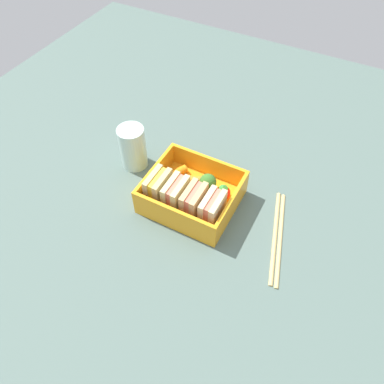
{
  "coord_description": "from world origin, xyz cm",
  "views": [
    {
      "loc": [
        -19.33,
        36.79,
        52.82
      ],
      "look_at": [
        0.0,
        0.0,
        2.7
      ],
      "focal_mm": 35.0,
      "sensor_mm": 36.0,
      "label": 1
    }
  ],
  "objects_px": {
    "sandwich_center_left": "(194,202)",
    "chopstick_pair": "(278,236)",
    "sandwich_left": "(212,209)",
    "carrot_stick_left": "(176,173)",
    "drinking_glass": "(133,147)",
    "sandwich_center": "(176,194)",
    "broccoli_floret": "(208,183)",
    "carrot_stick_far_left": "(191,180)",
    "sandwich_center_right": "(158,187)",
    "strawberry_far_left": "(223,192)"
  },
  "relations": [
    {
      "from": "sandwich_center_left",
      "to": "chopstick_pair",
      "type": "xyz_separation_m",
      "value": [
        -0.14,
        -0.03,
        -0.04
      ]
    },
    {
      "from": "broccoli_floret",
      "to": "sandwich_center",
      "type": "bearing_deg",
      "value": 54.42
    },
    {
      "from": "sandwich_center_left",
      "to": "sandwich_center",
      "type": "relative_size",
      "value": 1.0
    },
    {
      "from": "strawberry_far_left",
      "to": "sandwich_left",
      "type": "bearing_deg",
      "value": 93.57
    },
    {
      "from": "sandwich_center_right",
      "to": "chopstick_pair",
      "type": "height_order",
      "value": "sandwich_center_right"
    },
    {
      "from": "sandwich_center_right",
      "to": "strawberry_far_left",
      "type": "relative_size",
      "value": 1.74
    },
    {
      "from": "broccoli_floret",
      "to": "drinking_glass",
      "type": "bearing_deg",
      "value": -3.37
    },
    {
      "from": "sandwich_left",
      "to": "carrot_stick_far_left",
      "type": "height_order",
      "value": "sandwich_left"
    },
    {
      "from": "strawberry_far_left",
      "to": "chopstick_pair",
      "type": "xyz_separation_m",
      "value": [
        -0.11,
        0.03,
        -0.02
      ]
    },
    {
      "from": "sandwich_center_left",
      "to": "chopstick_pair",
      "type": "relative_size",
      "value": 0.3
    },
    {
      "from": "sandwich_left",
      "to": "strawberry_far_left",
      "type": "xyz_separation_m",
      "value": [
        0.0,
        -0.05,
        -0.01
      ]
    },
    {
      "from": "sandwich_center_left",
      "to": "carrot_stick_left",
      "type": "xyz_separation_m",
      "value": [
        0.07,
        -0.06,
        -0.02
      ]
    },
    {
      "from": "sandwich_center_left",
      "to": "drinking_glass",
      "type": "height_order",
      "value": "drinking_glass"
    },
    {
      "from": "broccoli_floret",
      "to": "carrot_stick_far_left",
      "type": "distance_m",
      "value": 0.04
    },
    {
      "from": "sandwich_left",
      "to": "carrot_stick_left",
      "type": "xyz_separation_m",
      "value": [
        0.1,
        -0.06,
        -0.02
      ]
    },
    {
      "from": "sandwich_center",
      "to": "sandwich_center_right",
      "type": "distance_m",
      "value": 0.03
    },
    {
      "from": "sandwich_center",
      "to": "carrot_stick_far_left",
      "type": "bearing_deg",
      "value": -89.22
    },
    {
      "from": "sandwich_left",
      "to": "chopstick_pair",
      "type": "distance_m",
      "value": 0.12
    },
    {
      "from": "sandwich_center_right",
      "to": "strawberry_far_left",
      "type": "bearing_deg",
      "value": -152.46
    },
    {
      "from": "sandwich_center_left",
      "to": "sandwich_center",
      "type": "bearing_deg",
      "value": 0.0
    },
    {
      "from": "sandwich_center_right",
      "to": "drinking_glass",
      "type": "height_order",
      "value": "drinking_glass"
    },
    {
      "from": "sandwich_center_right",
      "to": "sandwich_center",
      "type": "bearing_deg",
      "value": 180.0
    },
    {
      "from": "sandwich_center",
      "to": "carrot_stick_far_left",
      "type": "xyz_separation_m",
      "value": [
        0.0,
        -0.06,
        -0.02
      ]
    },
    {
      "from": "sandwich_left",
      "to": "carrot_stick_left",
      "type": "distance_m",
      "value": 0.12
    },
    {
      "from": "sandwich_center_right",
      "to": "drinking_glass",
      "type": "xyz_separation_m",
      "value": [
        0.09,
        -0.06,
        0.0
      ]
    },
    {
      "from": "sandwich_center_left",
      "to": "carrot_stick_far_left",
      "type": "distance_m",
      "value": 0.07
    },
    {
      "from": "sandwich_center",
      "to": "chopstick_pair",
      "type": "distance_m",
      "value": 0.18
    },
    {
      "from": "sandwich_center_right",
      "to": "drinking_glass",
      "type": "relative_size",
      "value": 0.65
    },
    {
      "from": "strawberry_far_left",
      "to": "chopstick_pair",
      "type": "relative_size",
      "value": 0.17
    },
    {
      "from": "sandwich_center_right",
      "to": "chopstick_pair",
      "type": "xyz_separation_m",
      "value": [
        -0.21,
        -0.03,
        -0.04
      ]
    },
    {
      "from": "sandwich_center_left",
      "to": "strawberry_far_left",
      "type": "height_order",
      "value": "sandwich_center_left"
    },
    {
      "from": "sandwich_center",
      "to": "carrot_stick_left",
      "type": "bearing_deg",
      "value": -60.7
    },
    {
      "from": "sandwich_center_left",
      "to": "sandwich_center_right",
      "type": "distance_m",
      "value": 0.07
    },
    {
      "from": "sandwich_left",
      "to": "sandwich_center",
      "type": "bearing_deg",
      "value": 0.0
    },
    {
      "from": "chopstick_pair",
      "to": "sandwich_center_left",
      "type": "bearing_deg",
      "value": 10.36
    },
    {
      "from": "drinking_glass",
      "to": "carrot_stick_far_left",
      "type": "bearing_deg",
      "value": 178.56
    },
    {
      "from": "sandwich_left",
      "to": "sandwich_center",
      "type": "relative_size",
      "value": 1.0
    },
    {
      "from": "broccoli_floret",
      "to": "strawberry_far_left",
      "type": "bearing_deg",
      "value": -176.43
    },
    {
      "from": "sandwich_center_right",
      "to": "carrot_stick_far_left",
      "type": "distance_m",
      "value": 0.07
    },
    {
      "from": "sandwich_left",
      "to": "carrot_stick_far_left",
      "type": "bearing_deg",
      "value": -39.16
    },
    {
      "from": "sandwich_left",
      "to": "carrot_stick_far_left",
      "type": "xyz_separation_m",
      "value": [
        0.07,
        -0.06,
        -0.02
      ]
    },
    {
      "from": "drinking_glass",
      "to": "broccoli_floret",
      "type": "bearing_deg",
      "value": 176.63
    },
    {
      "from": "carrot_stick_left",
      "to": "strawberry_far_left",
      "type": "bearing_deg",
      "value": 175.84
    },
    {
      "from": "broccoli_floret",
      "to": "carrot_stick_left",
      "type": "xyz_separation_m",
      "value": [
        0.07,
        -0.01,
        -0.02
      ]
    },
    {
      "from": "strawberry_far_left",
      "to": "sandwich_center_left",
      "type": "bearing_deg",
      "value": 59.14
    },
    {
      "from": "carrot_stick_far_left",
      "to": "drinking_glass",
      "type": "height_order",
      "value": "drinking_glass"
    },
    {
      "from": "carrot_stick_far_left",
      "to": "carrot_stick_left",
      "type": "height_order",
      "value": "same"
    },
    {
      "from": "sandwich_center",
      "to": "broccoli_floret",
      "type": "height_order",
      "value": "sandwich_center"
    },
    {
      "from": "sandwich_center",
      "to": "sandwich_center_right",
      "type": "relative_size",
      "value": 1.0
    },
    {
      "from": "carrot_stick_far_left",
      "to": "sandwich_center",
      "type": "bearing_deg",
      "value": 90.78
    }
  ]
}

